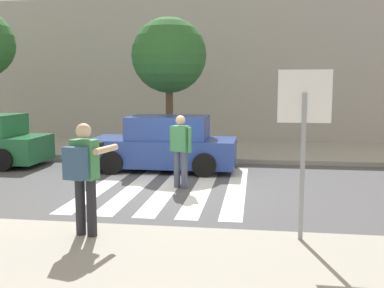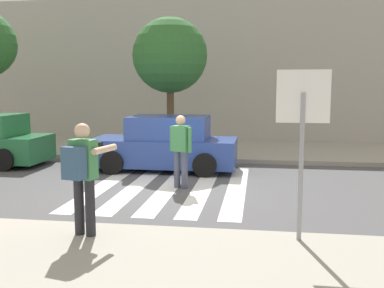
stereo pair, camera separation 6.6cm
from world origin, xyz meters
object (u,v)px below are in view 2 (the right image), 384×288
Objects in this scene: street_tree_center at (170,56)px; parked_car_blue at (166,145)px; stop_sign at (303,117)px; photographer_with_backpack at (82,169)px; pedestrian_crossing at (181,147)px.

parked_car_blue is at bearing -82.77° from street_tree_center.
stop_sign is 0.61× the size of parked_car_blue.
parked_car_blue is (-0.01, 6.13, -0.44)m from photographer_with_backpack.
street_tree_center reaches higher than pedestrian_crossing.
pedestrian_crossing is 2.35m from parked_car_blue.
photographer_with_backpack is 0.39× the size of street_tree_center.
pedestrian_crossing is 0.42× the size of parked_car_blue.
street_tree_center reaches higher than photographer_with_backpack.
photographer_with_backpack is at bearing -101.62° from pedestrian_crossing.
stop_sign is 3.35m from photographer_with_backpack.
parked_car_blue is (-0.82, 2.18, -0.25)m from pedestrian_crossing.
stop_sign is 1.45× the size of photographer_with_backpack.
stop_sign is at bearing -65.94° from street_tree_center.
stop_sign is 8.70m from street_tree_center.
pedestrian_crossing is at bearing -75.64° from street_tree_center.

